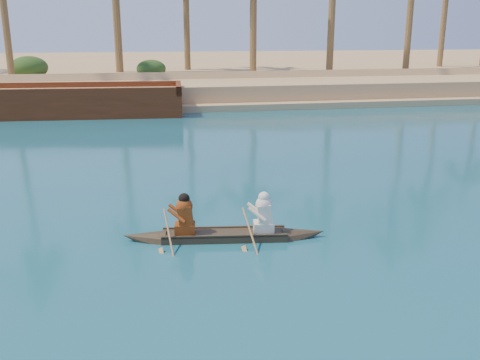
{
  "coord_description": "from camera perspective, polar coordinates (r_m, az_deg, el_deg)",
  "views": [
    {
      "loc": [
        -8.71,
        -7.5,
        4.48
      ],
      "look_at": [
        -6.4,
        4.71,
        0.97
      ],
      "focal_mm": 40.0,
      "sensor_mm": 36.0,
      "label": 1
    }
  ],
  "objects": [
    {
      "name": "shrub_cluster",
      "position": [
        40.1,
        1.9,
        11.1
      ],
      "size": [
        100.0,
        6.0,
        2.4
      ],
      "primitive_type": null,
      "color": "#243F17",
      "rests_on": "ground"
    },
    {
      "name": "canoe",
      "position": [
        11.83,
        -1.67,
        -5.23
      ],
      "size": [
        4.51,
        1.16,
        1.23
      ],
      "rotation": [
        0.0,
        0.0,
        -0.13
      ],
      "color": "#3C3220",
      "rests_on": "ground"
    },
    {
      "name": "barge_mid",
      "position": [
        30.47,
        -17.0,
        7.91
      ],
      "size": [
        11.48,
        4.48,
        1.88
      ],
      "rotation": [
        0.0,
        0.0,
        -0.07
      ],
      "color": "maroon",
      "rests_on": "ground"
    },
    {
      "name": "sandy_embankment",
      "position": [
        55.22,
        -1.65,
        11.69
      ],
      "size": [
        150.0,
        51.0,
        1.5
      ],
      "color": "tan",
      "rests_on": "ground"
    }
  ]
}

